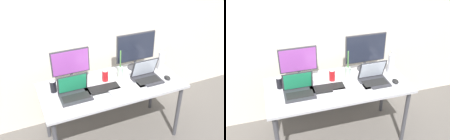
# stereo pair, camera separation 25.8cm
# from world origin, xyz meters

# --- Properties ---
(ground_plane) EXTENTS (16.00, 16.00, 0.00)m
(ground_plane) POSITION_xyz_m (0.00, 0.00, 0.00)
(ground_plane) COLOR #5B5651
(wall_back) EXTENTS (7.00, 0.08, 2.60)m
(wall_back) POSITION_xyz_m (0.00, 0.59, 1.30)
(wall_back) COLOR silver
(wall_back) RESTS_ON ground
(work_desk) EXTENTS (1.52, 0.70, 0.74)m
(work_desk) POSITION_xyz_m (0.00, 0.00, 0.67)
(work_desk) COLOR #424247
(work_desk) RESTS_ON ground
(monitor_left) EXTENTS (0.41, 0.17, 0.38)m
(monitor_left) POSITION_xyz_m (-0.37, 0.23, 0.95)
(monitor_left) COLOR #38383D
(monitor_left) RESTS_ON work_desk
(monitor_center) EXTENTS (0.48, 0.17, 0.44)m
(monitor_center) POSITION_xyz_m (0.40, 0.23, 0.99)
(monitor_center) COLOR #38383D
(monitor_center) RESTS_ON work_desk
(laptop_silver) EXTENTS (0.31, 0.21, 0.23)m
(laptop_silver) POSITION_xyz_m (-0.42, -0.05, 0.79)
(laptop_silver) COLOR #2D2D33
(laptop_silver) RESTS_ON work_desk
(laptop_secondary) EXTENTS (0.30, 0.23, 0.24)m
(laptop_secondary) POSITION_xyz_m (0.38, -0.06, 0.80)
(laptop_secondary) COLOR #2D2D33
(laptop_secondary) RESTS_ON work_desk
(keyboard_main) EXTENTS (0.37, 0.15, 0.02)m
(keyboard_main) POSITION_xyz_m (-0.13, -0.05, 0.75)
(keyboard_main) COLOR black
(keyboard_main) RESTS_ON work_desk
(keyboard_aux) EXTENTS (0.40, 0.16, 0.02)m
(keyboard_aux) POSITION_xyz_m (0.11, -0.17, 0.75)
(keyboard_aux) COLOR #B2B2B7
(keyboard_aux) RESTS_ON work_desk
(mouse_by_keyboard) EXTENTS (0.06, 0.09, 0.03)m
(mouse_by_keyboard) POSITION_xyz_m (0.61, -0.14, 0.76)
(mouse_by_keyboard) COLOR black
(mouse_by_keyboard) RESTS_ON work_desk
(water_bottle) EXTENTS (0.07, 0.07, 0.28)m
(water_bottle) POSITION_xyz_m (0.65, 0.07, 0.87)
(water_bottle) COLOR silver
(water_bottle) RESTS_ON work_desk
(soda_can_near_keyboard) EXTENTS (0.07, 0.07, 0.13)m
(soda_can_near_keyboard) POSITION_xyz_m (-0.04, 0.10, 0.80)
(soda_can_near_keyboard) COLOR red
(soda_can_near_keyboard) RESTS_ON work_desk
(soda_can_by_laptop) EXTENTS (0.07, 0.07, 0.13)m
(soda_can_by_laptop) POSITION_xyz_m (-0.60, 0.12, 0.80)
(soda_can_by_laptop) COLOR black
(soda_can_by_laptop) RESTS_ON work_desk
(bamboo_vase) EXTENTS (0.06, 0.06, 0.33)m
(bamboo_vase) POSITION_xyz_m (0.15, 0.10, 0.82)
(bamboo_vase) COLOR #B2D1B7
(bamboo_vase) RESTS_ON work_desk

